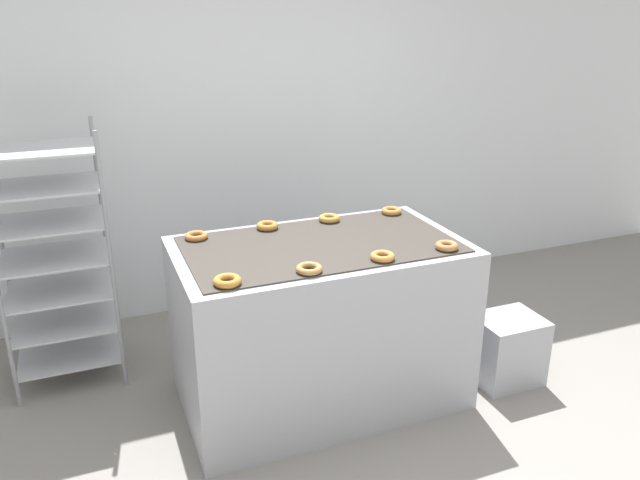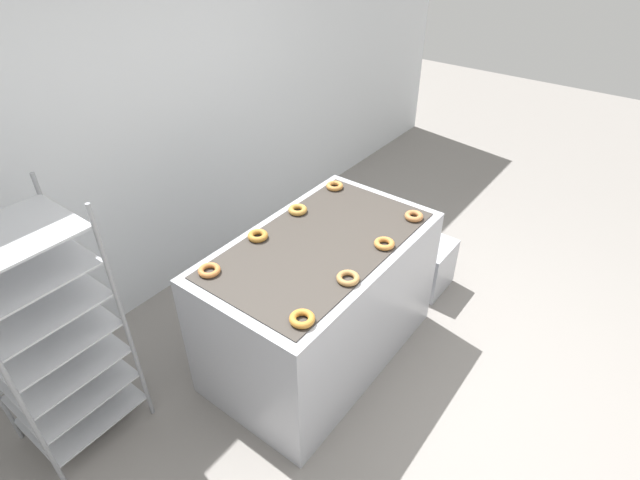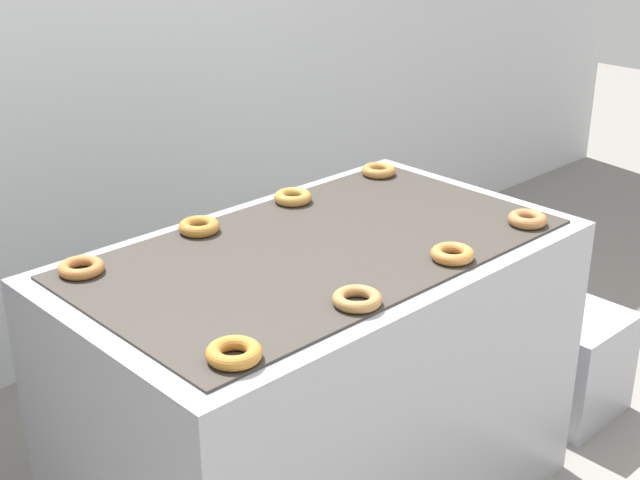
{
  "view_description": "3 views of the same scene",
  "coord_description": "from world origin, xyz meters",
  "px_view_note": "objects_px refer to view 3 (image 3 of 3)",
  "views": [
    {
      "loc": [
        -1.14,
        -2.16,
        2.1
      ],
      "look_at": [
        0.0,
        0.69,
        0.96
      ],
      "focal_mm": 35.0,
      "sensor_mm": 36.0,
      "label": 1
    },
    {
      "loc": [
        -1.92,
        -0.76,
        2.67
      ],
      "look_at": [
        0.0,
        0.69,
        0.96
      ],
      "focal_mm": 28.0,
      "sensor_mm": 36.0,
      "label": 2
    },
    {
      "loc": [
        -1.63,
        -1.01,
        1.96
      ],
      "look_at": [
        0.0,
        0.69,
        0.96
      ],
      "focal_mm": 50.0,
      "sensor_mm": 36.0,
      "label": 3
    }
  ],
  "objects_px": {
    "donut_far_left": "(81,268)",
    "donut_far_right": "(379,170)",
    "donut_far_midleft": "(199,227)",
    "donut_near_left": "(234,353)",
    "donut_near_midright": "(452,254)",
    "donut_near_right": "(527,219)",
    "fryer_machine": "(320,385)",
    "donut_near_midleft": "(357,299)",
    "glaze_bin": "(574,364)",
    "donut_far_midright": "(293,197)"
  },
  "relations": [
    {
      "from": "donut_far_midright",
      "to": "donut_far_right",
      "type": "height_order",
      "value": "donut_far_midright"
    },
    {
      "from": "donut_far_midleft",
      "to": "donut_far_midright",
      "type": "relative_size",
      "value": 1.0
    },
    {
      "from": "fryer_machine",
      "to": "donut_near_midleft",
      "type": "relative_size",
      "value": 12.05
    },
    {
      "from": "glaze_bin",
      "to": "donut_near_midleft",
      "type": "distance_m",
      "value": 1.48
    },
    {
      "from": "fryer_machine",
      "to": "donut_near_midleft",
      "type": "distance_m",
      "value": 0.62
    },
    {
      "from": "donut_near_midright",
      "to": "donut_far_left",
      "type": "xyz_separation_m",
      "value": [
        -0.79,
        0.64,
        -0.0
      ]
    },
    {
      "from": "donut_near_midleft",
      "to": "donut_near_midright",
      "type": "xyz_separation_m",
      "value": [
        0.39,
        0.01,
        0.0
      ]
    },
    {
      "from": "donut_far_midright",
      "to": "donut_near_midright",
      "type": "bearing_deg",
      "value": -88.54
    },
    {
      "from": "donut_far_left",
      "to": "donut_far_right",
      "type": "distance_m",
      "value": 1.18
    },
    {
      "from": "donut_near_midright",
      "to": "fryer_machine",
      "type": "bearing_deg",
      "value": 122.27
    },
    {
      "from": "fryer_machine",
      "to": "donut_far_midright",
      "type": "height_order",
      "value": "donut_far_midright"
    },
    {
      "from": "donut_near_midright",
      "to": "donut_far_midleft",
      "type": "relative_size",
      "value": 0.99
    },
    {
      "from": "donut_near_left",
      "to": "donut_near_right",
      "type": "relative_size",
      "value": 1.08
    },
    {
      "from": "fryer_machine",
      "to": "donut_near_midleft",
      "type": "height_order",
      "value": "donut_near_midleft"
    },
    {
      "from": "donut_far_midright",
      "to": "donut_far_right",
      "type": "distance_m",
      "value": 0.4
    },
    {
      "from": "donut_near_left",
      "to": "donut_far_right",
      "type": "height_order",
      "value": "donut_near_left"
    },
    {
      "from": "glaze_bin",
      "to": "donut_far_right",
      "type": "height_order",
      "value": "donut_far_right"
    },
    {
      "from": "donut_near_left",
      "to": "donut_near_midleft",
      "type": "relative_size",
      "value": 1.01
    },
    {
      "from": "glaze_bin",
      "to": "donut_far_left",
      "type": "xyz_separation_m",
      "value": [
        -1.68,
        0.57,
        0.75
      ]
    },
    {
      "from": "donut_near_right",
      "to": "donut_far_midright",
      "type": "distance_m",
      "value": 0.75
    },
    {
      "from": "donut_far_left",
      "to": "donut_far_right",
      "type": "height_order",
      "value": "donut_far_right"
    },
    {
      "from": "fryer_machine",
      "to": "donut_far_midleft",
      "type": "bearing_deg",
      "value": 119.82
    },
    {
      "from": "donut_near_right",
      "to": "donut_near_midleft",
      "type": "bearing_deg",
      "value": -178.95
    },
    {
      "from": "glaze_bin",
      "to": "donut_far_midleft",
      "type": "height_order",
      "value": "donut_far_midleft"
    },
    {
      "from": "donut_near_midleft",
      "to": "donut_near_midright",
      "type": "distance_m",
      "value": 0.39
    },
    {
      "from": "glaze_bin",
      "to": "donut_near_midright",
      "type": "xyz_separation_m",
      "value": [
        -0.88,
        -0.06,
        0.75
      ]
    },
    {
      "from": "donut_near_left",
      "to": "donut_near_midright",
      "type": "distance_m",
      "value": 0.78
    },
    {
      "from": "fryer_machine",
      "to": "donut_near_left",
      "type": "bearing_deg",
      "value": -150.41
    },
    {
      "from": "donut_near_midleft",
      "to": "donut_far_left",
      "type": "relative_size",
      "value": 1.02
    },
    {
      "from": "donut_near_left",
      "to": "donut_far_midright",
      "type": "height_order",
      "value": "same"
    },
    {
      "from": "donut_far_midleft",
      "to": "donut_far_right",
      "type": "xyz_separation_m",
      "value": [
        0.78,
        -0.01,
        -0.0
      ]
    },
    {
      "from": "fryer_machine",
      "to": "donut_far_midleft",
      "type": "xyz_separation_m",
      "value": [
        -0.19,
        0.33,
        0.49
      ]
    },
    {
      "from": "donut_near_midleft",
      "to": "donut_far_left",
      "type": "distance_m",
      "value": 0.76
    },
    {
      "from": "donut_far_left",
      "to": "donut_near_right",
      "type": "bearing_deg",
      "value": -28.4
    },
    {
      "from": "donut_far_left",
      "to": "donut_far_midleft",
      "type": "height_order",
      "value": "donut_far_midleft"
    },
    {
      "from": "fryer_machine",
      "to": "donut_near_midright",
      "type": "bearing_deg",
      "value": -57.73
    },
    {
      "from": "donut_near_midright",
      "to": "donut_near_right",
      "type": "height_order",
      "value": "donut_near_right"
    },
    {
      "from": "donut_near_left",
      "to": "donut_far_right",
      "type": "bearing_deg",
      "value": 28.96
    },
    {
      "from": "donut_near_left",
      "to": "donut_far_left",
      "type": "xyz_separation_m",
      "value": [
        -0.01,
        0.64,
        -0.0
      ]
    },
    {
      "from": "glaze_bin",
      "to": "donut_near_right",
      "type": "distance_m",
      "value": 0.91
    },
    {
      "from": "donut_near_midleft",
      "to": "glaze_bin",
      "type": "bearing_deg",
      "value": 3.2
    },
    {
      "from": "fryer_machine",
      "to": "donut_near_midright",
      "type": "xyz_separation_m",
      "value": [
        0.2,
        -0.32,
        0.49
      ]
    },
    {
      "from": "donut_near_midleft",
      "to": "donut_near_midright",
      "type": "height_order",
      "value": "donut_near_midright"
    },
    {
      "from": "donut_far_midright",
      "to": "fryer_machine",
      "type": "bearing_deg",
      "value": -119.94
    },
    {
      "from": "glaze_bin",
      "to": "donut_near_midleft",
      "type": "xyz_separation_m",
      "value": [
        -1.27,
        -0.07,
        0.75
      ]
    },
    {
      "from": "donut_near_midleft",
      "to": "donut_far_midright",
      "type": "bearing_deg",
      "value": 60.27
    },
    {
      "from": "glaze_bin",
      "to": "donut_far_left",
      "type": "relative_size",
      "value": 3.29
    },
    {
      "from": "donut_near_midright",
      "to": "donut_far_midright",
      "type": "bearing_deg",
      "value": 91.46
    },
    {
      "from": "donut_far_left",
      "to": "donut_far_midleft",
      "type": "relative_size",
      "value": 1.0
    },
    {
      "from": "donut_far_left",
      "to": "donut_far_right",
      "type": "bearing_deg",
      "value": 0.18
    }
  ]
}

